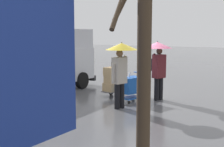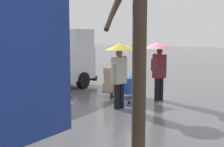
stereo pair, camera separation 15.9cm
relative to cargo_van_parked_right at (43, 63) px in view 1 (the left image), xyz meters
name	(u,v)px [view 1 (the left image)]	position (x,y,z in m)	size (l,w,h in m)	color
ground_plane	(132,98)	(-3.72, -0.82, -1.18)	(90.00, 90.00, 0.00)	#5B5B5E
slush_patch_near_cluster	(49,103)	(-1.72, 1.53, -1.18)	(1.66, 1.66, 0.01)	#999BA0
cargo_van_parked_right	(43,63)	(0.00, 0.00, 0.00)	(2.32, 5.40, 2.60)	#B7BABF
shopping_cart_vendor	(131,86)	(-3.99, -0.26, -0.61)	(0.77, 0.95, 1.04)	#1951B2
hand_dolly_boxes	(111,81)	(-2.97, -0.55, -0.55)	(0.60, 0.76, 1.32)	#515156
pedestrian_pink_side	(121,59)	(-4.16, 0.76, 0.41)	(1.04, 1.04, 2.15)	black
pedestrian_black_side	(158,57)	(-4.70, -0.94, 0.39)	(1.04, 1.04, 2.15)	black
bare_tree_near	(142,59)	(-6.73, 4.46, 0.81)	(0.86, 1.08, 3.99)	#423323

